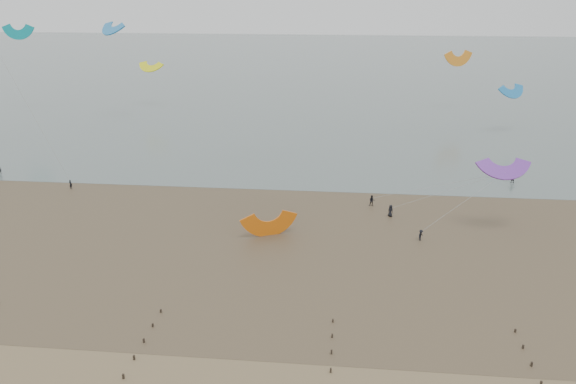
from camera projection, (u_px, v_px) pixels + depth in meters
The scene contains 5 objects.
sea_and_shore at pixel (279, 229), 78.76m from camera, with size 500.00×665.00×0.03m.
kitesurfer_lead at pixel (71, 184), 93.87m from camera, with size 0.57×0.37×1.56m, color black.
kitesurfers at pixel (484, 201), 86.35m from camera, with size 144.88×26.04×1.81m.
grounded_kite at pixel (269, 235), 76.80m from camera, with size 6.65×3.48×5.07m, color #DD610D, non-canonical shape.
kites_airborne at pixel (314, 34), 122.94m from camera, with size 223.76×126.57×44.77m.
Camera 1 is at (4.29, -37.09, 32.44)m, focal length 35.00 mm.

